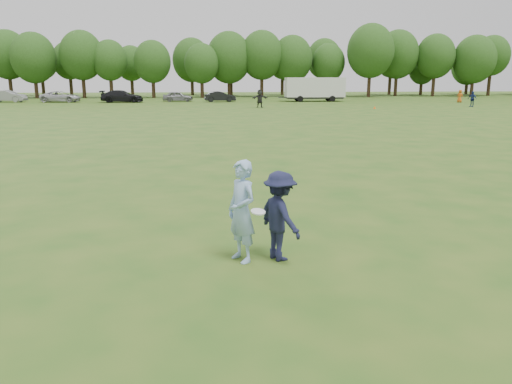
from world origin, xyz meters
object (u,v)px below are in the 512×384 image
Objects in this scene: player_far_d at (260,99)px; cargo_trailer at (315,88)px; car_b at (8,96)px; player_far_c at (460,96)px; player_far_b at (472,99)px; thrower at (242,211)px; defender at (280,216)px; car_e at (178,96)px; field_cone at (375,107)px; car_d at (122,96)px; car_c at (61,97)px; car_f at (220,97)px.

cargo_trailer reaches higher than player_far_d.
player_far_c is at bearing -90.64° from car_b.
player_far_d is at bearing -124.43° from cargo_trailer.
player_far_d is at bearing -125.85° from player_far_b.
thrower reaches higher than car_b.
defender is at bearing -66.20° from player_far_b.
player_far_b is 58.45m from car_b.
car_e is at bearing -86.44° from car_b.
thrower is at bearing -99.57° from player_far_d.
cargo_trailer is at bearing 101.25° from field_cone.
car_e is (-9.79, 13.92, -0.29)m from player_far_d.
thrower is 60.30m from car_d.
cargo_trailer is at bearing 32.36° from player_far_c.
car_c is 17.16× the size of field_cone.
player_far_d is 12.44m from field_cone.
defender reaches higher than car_e.
thrower is at bearing -157.71° from car_c.
car_b is 0.92× the size of car_c.
car_e is (7.20, 1.35, -0.10)m from car_d.
car_b is (-56.41, 15.28, -0.08)m from player_far_b.
car_c is 40.88m from field_cone.
cargo_trailer is at bearing -88.10° from car_d.
player_far_b is 0.41× the size of car_f.
car_b is 15.85× the size of field_cone.
player_far_b reaches higher than field_cone.
car_d is (-11.94, 59.10, -0.18)m from thrower.
thrower reaches higher than car_d.
car_f is at bearing 104.26° from player_far_d.
car_f is at bearing -88.14° from car_b.
player_far_b reaches higher than player_far_c.
player_far_c is at bearing -56.64° from defender.
player_far_b is at bearing 11.46° from field_cone.
thrower is 0.48× the size of car_e.
thrower is 66.97m from car_b.
player_far_c is at bearing -13.98° from cargo_trailer.
car_e is at bearing 176.86° from cargo_trailer.
player_far_c is 0.32× the size of car_c.
player_far_d reaches higher than car_c.
player_far_b is at bearing 116.54° from thrower.
player_far_c is 0.39× the size of car_f.
field_cone is (37.19, -16.96, -0.57)m from car_c.
car_b is 1.13× the size of car_f.
player_far_d reaches higher than player_far_c.
defender reaches higher than car_b.
thrower is at bearing -167.41° from car_d.
thrower is at bearing -66.84° from player_far_b.
player_far_b is 9.46m from player_far_c.
player_far_d is 0.48× the size of car_e.
car_e is (-4.74, 60.45, -0.28)m from thrower.
car_d is at bearing -14.58° from defender.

